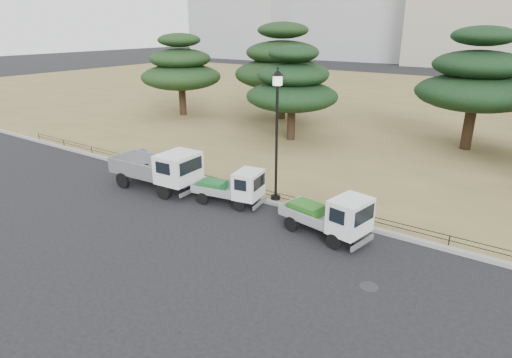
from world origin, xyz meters
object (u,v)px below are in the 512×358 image
Objects in this scene: street_lamp at (277,114)px; tarp_pile at (140,159)px; truck_large at (159,168)px; truck_kei_front at (233,187)px; truck_kei_rear at (330,215)px.

tarp_pile is (-9.01, -0.11, -3.56)m from street_lamp.
truck_large is 3.92m from tarp_pile.
tarp_pile is at bearing -179.31° from street_lamp.
truck_large is at bearing 178.45° from truck_kei_front.
truck_kei_front is at bearing -139.14° from street_lamp.
truck_large is at bearing -168.56° from truck_kei_rear.
truck_kei_rear is at bearing -1.87° from truck_large.
truck_kei_front is at bearing 5.41° from truck_large.
truck_kei_front reaches higher than tarp_pile.
street_lamp reaches higher than tarp_pile.
street_lamp is at bearing 164.49° from truck_kei_rear.
truck_kei_rear is (5.00, -0.45, 0.07)m from truck_kei_front.
truck_kei_front is 3.79m from street_lamp.
tarp_pile is (-3.45, 1.75, -0.61)m from truck_large.
truck_large is 2.81× the size of tarp_pile.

